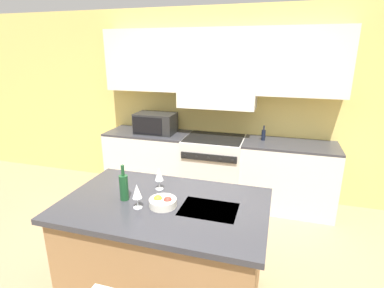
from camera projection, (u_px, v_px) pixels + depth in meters
The scene contains 11 objects.
ground_plane at pixel (178, 270), 3.02m from camera, with size 10.00×10.00×0.00m, color #997F5B.
back_cabinetry at pixel (219, 89), 4.25m from camera, with size 10.00×0.46×2.70m.
back_counter at pixel (214, 168), 4.36m from camera, with size 3.28×0.62×0.94m.
range_stove at pixel (214, 169), 4.34m from camera, with size 0.82×0.70×0.95m.
microwave at pixel (156, 123), 4.41m from camera, with size 0.58×0.37×0.30m.
kitchen_island at pixel (165, 251), 2.56m from camera, with size 1.67×1.03×0.93m.
wine_bottle at pixel (124, 187), 2.44m from camera, with size 0.07×0.07×0.30m.
wine_glass_near at pixel (137, 192), 2.30m from camera, with size 0.08×0.08×0.20m.
wine_glass_far at pixel (159, 175), 2.62m from camera, with size 0.08×0.08×0.20m.
fruit_bowl at pixel (163, 202), 2.36m from camera, with size 0.22×0.22×0.09m.
oil_bottle_on_counter at pixel (263, 135), 4.07m from camera, with size 0.05×0.05×0.20m.
Camera 1 is at (0.86, -2.35, 2.11)m, focal length 28.00 mm.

